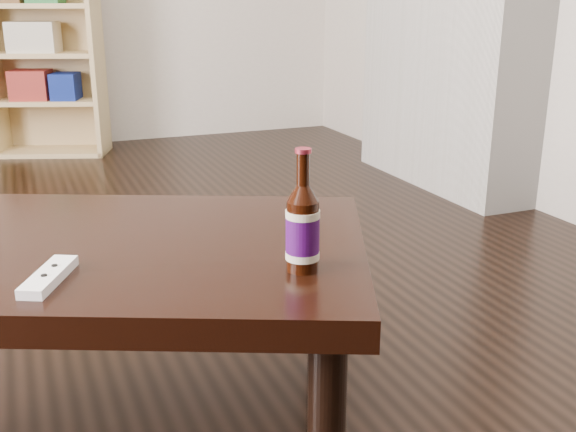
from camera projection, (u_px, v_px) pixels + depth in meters
name	position (u px, v px, depth m)	size (l,w,h in m)	color
bookshelf	(44.00, 50.00, 4.20)	(0.74, 0.52, 1.26)	tan
coffee_table	(81.00, 267.00, 1.47)	(1.42, 1.16, 0.46)	black
beer_bottle	(303.00, 229.00, 1.27)	(0.07, 0.07, 0.24)	black
remote	(49.00, 277.00, 1.24)	(0.12, 0.17, 0.02)	white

